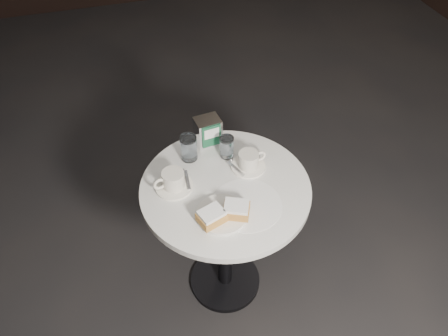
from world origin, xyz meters
The scene contains 9 objects.
ground centered at (0.00, 0.00, 0.00)m, with size 7.00×7.00×0.00m, color black.
cafe_table centered at (0.00, 0.00, 0.55)m, with size 0.70×0.70×0.74m.
sugar_spill centered at (0.05, -0.12, 0.75)m, with size 0.28×0.28×0.00m, color white.
beignet_plate centered at (-0.06, -0.15, 0.77)m, with size 0.22×0.20×0.07m.
coffee_cup_left centered at (-0.20, 0.06, 0.78)m, with size 0.18×0.18×0.08m.
coffee_cup_right centered at (0.13, 0.08, 0.78)m, with size 0.16×0.16×0.08m.
water_glass_left centered at (-0.10, 0.20, 0.80)m, with size 0.08×0.08×0.12m.
water_glass_right centered at (0.06, 0.17, 0.79)m, with size 0.08×0.08×0.10m.
napkin_dispenser centered at (0.00, 0.28, 0.81)m, with size 0.12×0.10×0.13m.
Camera 1 is at (-0.35, -1.15, 2.06)m, focal length 35.00 mm.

